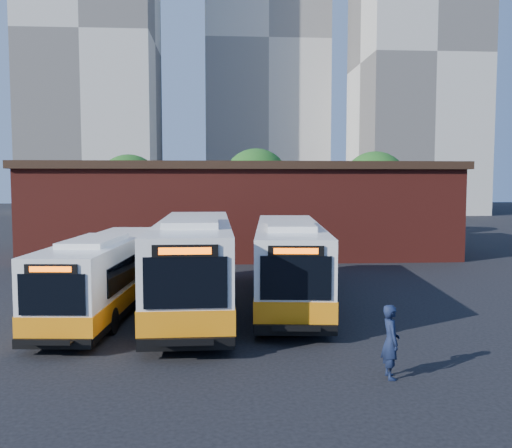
{
  "coord_description": "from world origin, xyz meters",
  "views": [
    {
      "loc": [
        -1.52,
        -19.22,
        5.15
      ],
      "look_at": [
        0.03,
        4.39,
        3.28
      ],
      "focal_mm": 38.0,
      "sensor_mm": 36.0,
      "label": 1
    }
  ],
  "objects": [
    {
      "name": "ground",
      "position": [
        0.0,
        0.0,
        0.0
      ],
      "size": [
        220.0,
        220.0,
        0.0
      ],
      "primitive_type": "plane",
      "color": "black"
    },
    {
      "name": "bus_west",
      "position": [
        -6.02,
        2.09,
        1.4
      ],
      "size": [
        3.2,
        11.48,
        3.09
      ],
      "rotation": [
        0.0,
        0.0,
        -0.08
      ],
      "color": "white",
      "rests_on": "ground"
    },
    {
      "name": "tree_mid",
      "position": [
        2.0,
        34.0,
        5.08
      ],
      "size": [
        6.56,
        6.56,
        8.36
      ],
      "color": "#382314",
      "rests_on": "ground"
    },
    {
      "name": "tree_west",
      "position": [
        -10.0,
        32.0,
        4.64
      ],
      "size": [
        6.0,
        6.0,
        7.65
      ],
      "color": "#382314",
      "rests_on": "ground"
    },
    {
      "name": "tree_east",
      "position": [
        13.0,
        31.0,
        4.83
      ],
      "size": [
        6.24,
        6.24,
        7.96
      ],
      "color": "#382314",
      "rests_on": "ground"
    },
    {
      "name": "bus_mideast",
      "position": [
        1.39,
        3.64,
        1.6
      ],
      "size": [
        3.8,
        13.11,
        3.53
      ],
      "rotation": [
        0.0,
        0.0,
        -0.09
      ],
      "color": "white",
      "rests_on": "ground"
    },
    {
      "name": "tower_right",
      "position": [
        30.0,
        68.0,
        24.34
      ],
      "size": [
        18.0,
        18.0,
        49.2
      ],
      "color": "beige",
      "rests_on": "ground"
    },
    {
      "name": "tower_left",
      "position": [
        -22.0,
        72.0,
        27.84
      ],
      "size": [
        20.0,
        18.0,
        56.2
      ],
      "color": "beige",
      "rests_on": "ground"
    },
    {
      "name": "bus_midwest",
      "position": [
        -2.59,
        2.74,
        1.71
      ],
      "size": [
        3.03,
        13.89,
        3.77
      ],
      "rotation": [
        0.0,
        0.0,
        0.01
      ],
      "color": "white",
      "rests_on": "ground"
    },
    {
      "name": "depot_building",
      "position": [
        0.0,
        20.0,
        3.26
      ],
      "size": [
        28.6,
        12.6,
        6.4
      ],
      "color": "maroon",
      "rests_on": "ground"
    },
    {
      "name": "transit_worker",
      "position": [
        2.9,
        -5.64,
        0.98
      ],
      "size": [
        0.48,
        0.72,
        1.95
      ],
      "primitive_type": "imported",
      "rotation": [
        0.0,
        0.0,
        1.55
      ],
      "color": "#131C37",
      "rests_on": "ground"
    },
    {
      "name": "tower_center",
      "position": [
        7.0,
        86.0,
        30.34
      ],
      "size": [
        22.0,
        20.0,
        61.2
      ],
      "color": "beige",
      "rests_on": "ground"
    }
  ]
}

